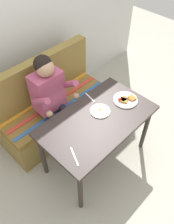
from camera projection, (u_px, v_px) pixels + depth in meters
ground_plane at (96, 158)px, 2.88m from camera, size 8.00×8.00×0.00m
back_wall at (14, 23)px, 2.54m from camera, size 4.40×0.10×2.60m
table at (97, 124)px, 2.41m from camera, size 1.20×0.70×0.73m
couch at (53, 108)px, 3.01m from camera, size 1.44×0.56×1.00m
person at (52, 95)px, 2.57m from camera, size 0.45×0.61×1.21m
plate_breakfast at (126, 100)px, 2.52m from camera, size 0.26×0.26×0.05m
plate_eggs at (100, 111)px, 2.41m from camera, size 0.20×0.20×0.04m
fork at (90, 97)px, 2.56m from camera, size 0.05×0.17×0.00m
knife at (75, 156)px, 2.04m from camera, size 0.10×0.19×0.00m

